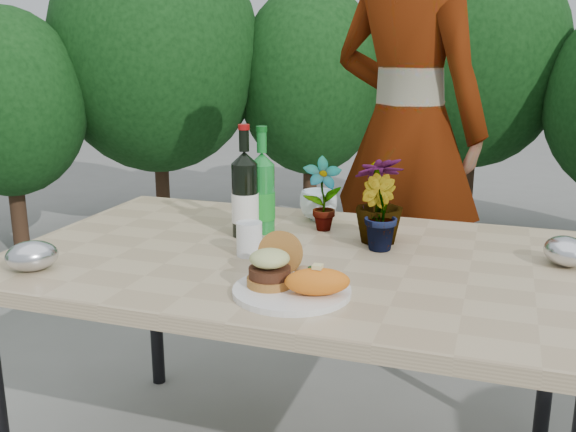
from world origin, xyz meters
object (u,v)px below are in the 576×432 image
(wine_bottle, at_px, (245,196))
(person, at_px, (406,129))
(dinner_plate, at_px, (292,291))
(patio_table, at_px, (297,273))

(wine_bottle, distance_m, person, 1.05)
(dinner_plate, bearing_deg, patio_table, 105.48)
(dinner_plate, xyz_separation_m, wine_bottle, (-0.29, 0.41, 0.12))
(patio_table, xyz_separation_m, person, (0.13, 1.11, 0.28))
(wine_bottle, bearing_deg, person, 93.93)
(dinner_plate, height_order, person, person)
(dinner_plate, relative_size, wine_bottle, 0.82)
(wine_bottle, xyz_separation_m, person, (0.33, 0.99, 0.10))
(patio_table, distance_m, dinner_plate, 0.31)
(patio_table, distance_m, wine_bottle, 0.30)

